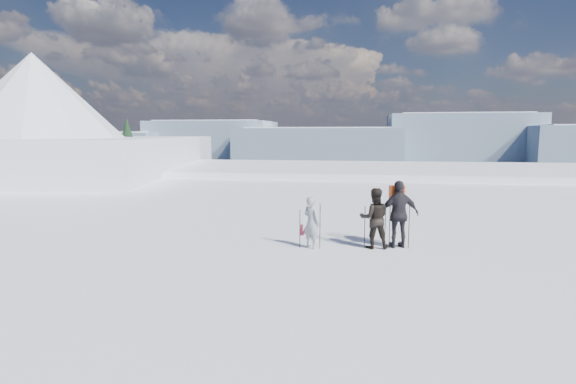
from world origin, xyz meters
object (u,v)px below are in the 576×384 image
(skier_dark, at_px, (374,218))
(skier_pack, at_px, (399,214))
(skier_grey, at_px, (311,222))
(skis_loose, at_px, (303,230))

(skier_dark, bearing_deg, skier_pack, -173.38)
(skier_grey, xyz_separation_m, skis_loose, (-0.53, 2.41, -0.76))
(skis_loose, bearing_deg, skier_pack, -32.20)
(skier_pack, bearing_deg, skier_dark, -0.76)
(skier_grey, height_order, skis_loose, skier_grey)
(skier_pack, bearing_deg, skier_grey, -4.32)
(skier_grey, height_order, skier_pack, skier_pack)
(skier_grey, bearing_deg, skier_dark, -133.35)
(skier_grey, distance_m, skis_loose, 2.58)
(skier_grey, bearing_deg, skier_pack, -131.92)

